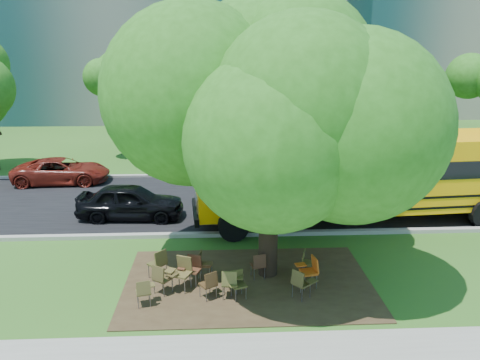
{
  "coord_description": "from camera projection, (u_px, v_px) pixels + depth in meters",
  "views": [
    {
      "loc": [
        0.19,
        -12.55,
        6.48
      ],
      "look_at": [
        0.95,
        3.19,
        2.02
      ],
      "focal_mm": 35.0,
      "sensor_mm": 36.0,
      "label": 1
    }
  ],
  "objects": [
    {
      "name": "kerb_far",
      "position": [
        215.0,
        175.0,
        24.47
      ],
      "size": [
        80.0,
        0.25,
        0.14
      ],
      "primitive_type": "cube",
      "color": "gray",
      "rests_on": "ground"
    },
    {
      "name": "bg_car_red",
      "position": [
        62.0,
        171.0,
        23.06
      ],
      "size": [
        4.65,
        2.29,
        1.27
      ],
      "primitive_type": "imported",
      "rotation": [
        0.0,
        0.0,
        1.61
      ],
      "color": "maroon",
      "rests_on": "ground"
    },
    {
      "name": "chair_5",
      "position": [
        237.0,
        282.0,
        12.44
      ],
      "size": [
        0.54,
        0.6,
        0.78
      ],
      "rotation": [
        0.0,
        0.0,
        3.48
      ],
      "color": "#48461F",
      "rests_on": "ground"
    },
    {
      "name": "chair_8",
      "position": [
        159.0,
        261.0,
        13.47
      ],
      "size": [
        0.62,
        0.79,
        0.92
      ],
      "rotation": [
        0.0,
        0.0,
        0.81
      ],
      "color": "#45401E",
      "rests_on": "ground"
    },
    {
      "name": "bg_tree_3",
      "position": [
        356.0,
        75.0,
        26.28
      ],
      "size": [
        5.6,
        5.6,
        7.84
      ],
      "color": "black",
      "rests_on": "ground"
    },
    {
      "name": "black_car",
      "position": [
        131.0,
        202.0,
        18.26
      ],
      "size": [
        4.18,
        1.88,
        1.39
      ],
      "primitive_type": "imported",
      "rotation": [
        0.0,
        0.0,
        1.51
      ],
      "color": "black",
      "rests_on": "ground"
    },
    {
      "name": "bg_tree_2",
      "position": [
        130.0,
        88.0,
        27.82
      ],
      "size": [
        4.8,
        4.8,
        6.62
      ],
      "color": "black",
      "rests_on": "ground"
    },
    {
      "name": "chair_2",
      "position": [
        210.0,
        282.0,
        12.4
      ],
      "size": [
        0.54,
        0.68,
        0.81
      ],
      "rotation": [
        0.0,
        0.0,
        0.59
      ],
      "color": "#3F2A16",
      "rests_on": "ground"
    },
    {
      "name": "chair_12",
      "position": [
        307.0,
        261.0,
        13.67
      ],
      "size": [
        0.49,
        0.62,
        0.79
      ],
      "rotation": [
        0.0,
        0.0,
        4.39
      ],
      "color": "#4E4B22",
      "rests_on": "ground"
    },
    {
      "name": "ground",
      "position": [
        213.0,
        275.0,
        13.82
      ],
      "size": [
        160.0,
        160.0,
        0.0
      ],
      "primitive_type": "plane",
      "color": "#29551A",
      "rests_on": "ground"
    },
    {
      "name": "dirt_patch",
      "position": [
        248.0,
        282.0,
        13.38
      ],
      "size": [
        7.0,
        4.5,
        0.03
      ],
      "primitive_type": "cube",
      "color": "#382819",
      "rests_on": "ground"
    },
    {
      "name": "kerb_near",
      "position": [
        214.0,
        234.0,
        16.68
      ],
      "size": [
        80.0,
        0.25,
        0.14
      ],
      "primitive_type": "cube",
      "color": "gray",
      "rests_on": "ground"
    },
    {
      "name": "chair_0",
      "position": [
        144.0,
        290.0,
        12.03
      ],
      "size": [
        0.52,
        0.56,
        0.77
      ],
      "rotation": [
        0.0,
        0.0,
        0.25
      ],
      "color": "#4E4521",
      "rests_on": "ground"
    },
    {
      "name": "chair_11",
      "position": [
        259.0,
        263.0,
        13.49
      ],
      "size": [
        0.55,
        0.57,
        0.81
      ],
      "rotation": [
        0.0,
        0.0,
        0.21
      ],
      "color": "#412517",
      "rests_on": "ground"
    },
    {
      "name": "main_tree",
      "position": [
        271.0,
        103.0,
        12.52
      ],
      "size": [
        7.2,
        7.2,
        8.68
      ],
      "color": "black",
      "rests_on": "ground"
    },
    {
      "name": "chair_4",
      "position": [
        231.0,
        281.0,
        12.37
      ],
      "size": [
        0.61,
        0.51,
        0.87
      ],
      "rotation": [
        0.0,
        0.0,
        -0.11
      ],
      "color": "#4B4820",
      "rests_on": "ground"
    },
    {
      "name": "chair_6",
      "position": [
        310.0,
        268.0,
        13.03
      ],
      "size": [
        0.63,
        0.61,
        0.9
      ],
      "rotation": [
        0.0,
        0.0,
        1.77
      ],
      "color": "#D45916",
      "rests_on": "ground"
    },
    {
      "name": "chair_10",
      "position": [
        203.0,
        262.0,
        13.57
      ],
      "size": [
        0.47,
        0.6,
        0.8
      ],
      "rotation": [
        0.0,
        0.0,
        -1.78
      ],
      "color": "#4F351C",
      "rests_on": "ground"
    },
    {
      "name": "asphalt_road",
      "position": [
        214.0,
        201.0,
        20.54
      ],
      "size": [
        80.0,
        8.0,
        0.04
      ],
      "primitive_type": "cube",
      "color": "black",
      "rests_on": "ground"
    },
    {
      "name": "chair_9",
      "position": [
        192.0,
        267.0,
        13.19
      ],
      "size": [
        0.69,
        0.54,
        0.87
      ],
      "rotation": [
        0.0,
        0.0,
        2.79
      ],
      "color": "#4F2D1C",
      "rests_on": "ground"
    },
    {
      "name": "chair_1",
      "position": [
        162.0,
        277.0,
        12.6
      ],
      "size": [
        0.75,
        0.59,
        0.88
      ],
      "rotation": [
        0.0,
        0.0,
        -0.6
      ],
      "color": "#45391D",
      "rests_on": "ground"
    },
    {
      "name": "school_bus",
      "position": [
        387.0,
        172.0,
        17.91
      ],
      "size": [
        13.62,
        4.09,
        3.28
      ],
      "rotation": [
        0.0,
        0.0,
        0.09
      ],
      "color": "#FFA408",
      "rests_on": "ground"
    },
    {
      "name": "chair_7",
      "position": [
        301.0,
        281.0,
        12.37
      ],
      "size": [
        0.73,
        0.58,
        0.85
      ],
      "rotation": [
        0.0,
        0.0,
        -0.88
      ],
      "color": "#483F1F",
      "rests_on": "ground"
    },
    {
      "name": "chair_3",
      "position": [
        181.0,
        270.0,
        12.87
      ],
      "size": [
        0.78,
        0.61,
        0.96
      ],
      "rotation": [
        0.0,
        0.0,
        2.73
      ],
      "color": "brown",
      "rests_on": "ground"
    }
  ]
}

